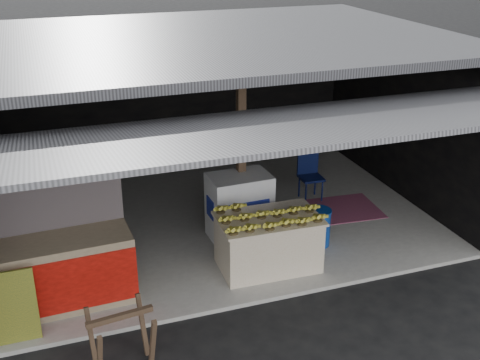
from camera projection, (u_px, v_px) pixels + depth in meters
name	position (u px, v px, depth m)	size (l,w,h in m)	color
ground	(268.00, 302.00, 7.80)	(80.00, 80.00, 0.00)	black
concrete_slab	(212.00, 218.00, 9.96)	(7.00, 5.00, 0.06)	gray
shophouse	(204.00, 92.00, 9.42)	(7.40, 7.29, 3.02)	black
banana_table	(268.00, 242.00, 8.36)	(1.43, 0.91, 0.77)	silver
banana_pile	(269.00, 212.00, 8.18)	(1.29, 0.78, 0.15)	gold
white_crate	(239.00, 206.00, 9.13)	(0.94, 0.66, 1.02)	white
neighbor_stall	(66.00, 267.00, 7.54)	(1.66, 0.80, 1.68)	#998466
green_signboard	(10.00, 308.00, 6.83)	(0.60, 0.04, 0.90)	black
sawhorse	(122.00, 334.00, 6.50)	(0.73, 0.70, 0.70)	#4C3626
water_barrel	(318.00, 228.00, 8.99)	(0.37, 0.37, 0.54)	navy
plastic_chair	(309.00, 172.00, 10.46)	(0.40, 0.40, 0.82)	#0A123C
magenta_rug	(334.00, 210.00, 10.17)	(1.50, 1.00, 0.01)	#7C1B4F
picture_frames	(164.00, 74.00, 11.23)	(1.62, 0.04, 0.46)	black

